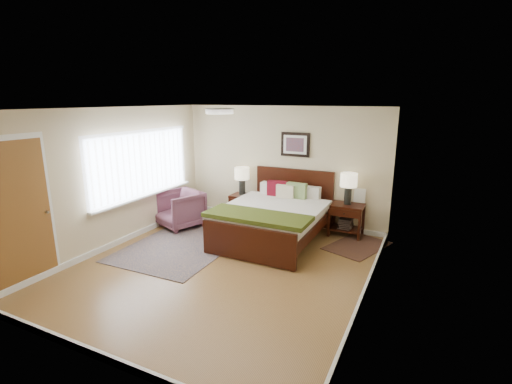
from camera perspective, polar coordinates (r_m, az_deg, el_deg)
floor at (r=6.16m, az=-5.07°, el=-11.26°), size 5.00×5.00×0.00m
back_wall at (r=7.93m, az=4.03°, el=4.05°), size 4.50×0.04×2.50m
front_wall at (r=3.93m, az=-24.70°, el=-7.94°), size 4.50×0.04×2.50m
left_wall at (r=7.14m, az=-21.01°, el=2.00°), size 0.04×5.00×2.50m
right_wall at (r=5.00m, az=17.37°, el=-2.66°), size 0.04×5.00×2.50m
ceiling at (r=5.57m, az=-5.65°, el=12.66°), size 4.50×5.00×0.02m
window at (r=7.57m, az=-16.98°, el=3.95°), size 0.11×2.72×1.32m
door at (r=6.15m, az=-32.56°, el=-2.91°), size 0.06×1.00×2.18m
ceil_fixture at (r=5.57m, az=-5.64°, el=12.31°), size 0.44×0.44×0.08m
bed at (r=7.01m, az=2.82°, el=-3.19°), size 1.82×2.22×1.19m
wall_art at (r=7.73m, az=6.05°, el=7.26°), size 0.62×0.05×0.50m
nightstand_left at (r=8.24m, az=-2.20°, el=-1.27°), size 0.48×0.43×0.57m
nightstand_right at (r=7.50m, az=13.73°, el=-3.75°), size 0.65×0.48×0.64m
lamp_left at (r=8.13m, az=-2.16°, el=2.47°), size 0.32×0.32×0.61m
lamp_right at (r=7.34m, az=14.06°, el=1.34°), size 0.32×0.32×0.61m
armchair at (r=7.96m, az=-11.65°, el=-2.60°), size 1.07×1.08×0.77m
rug_persian at (r=7.08m, az=-11.13°, el=-7.94°), size 1.81×2.51×0.01m
rug_navy at (r=7.15m, az=15.32°, el=-7.98°), size 1.16×1.40×0.01m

